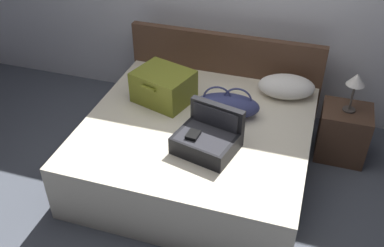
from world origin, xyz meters
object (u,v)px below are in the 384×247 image
(hard_case_large, at_px, (163,86))
(table_lamp, at_px, (356,82))
(hard_case_medium, at_px, (207,138))
(duffel_bag, at_px, (227,105))
(pillow_near_headboard, at_px, (286,87))
(nightstand, at_px, (343,133))
(bed, at_px, (197,148))

(hard_case_large, relative_size, table_lamp, 1.54)
(hard_case_medium, xyz_separation_m, duffel_bag, (0.04, 0.48, 0.01))
(pillow_near_headboard, distance_m, table_lamp, 0.60)
(hard_case_large, xyz_separation_m, table_lamp, (1.62, 0.37, 0.12))
(hard_case_large, xyz_separation_m, duffel_bag, (0.60, -0.08, -0.04))
(hard_case_medium, bearing_deg, table_lamp, 54.72)
(pillow_near_headboard, height_order, nightstand, pillow_near_headboard)
(bed, xyz_separation_m, table_lamp, (1.22, 0.64, 0.53))
(bed, distance_m, pillow_near_headboard, 1.00)
(hard_case_large, distance_m, table_lamp, 1.67)
(table_lamp, bearing_deg, duffel_bag, -156.19)
(bed, bearing_deg, hard_case_large, 145.62)
(hard_case_medium, bearing_deg, nightstand, 54.72)
(pillow_near_headboard, height_order, table_lamp, table_lamp)
(pillow_near_headboard, xyz_separation_m, table_lamp, (0.57, -0.03, 0.17))
(pillow_near_headboard, bearing_deg, hard_case_medium, -116.69)
(hard_case_large, relative_size, hard_case_medium, 1.09)
(nightstand, bearing_deg, hard_case_large, -167.05)
(duffel_bag, height_order, pillow_near_headboard, duffel_bag)
(pillow_near_headboard, bearing_deg, table_lamp, -2.50)
(nightstand, bearing_deg, bed, -152.27)
(pillow_near_headboard, relative_size, table_lamp, 1.38)
(bed, relative_size, hard_case_medium, 3.57)
(nightstand, height_order, table_lamp, table_lamp)
(bed, bearing_deg, duffel_bag, 43.12)
(bed, distance_m, hard_case_large, 0.63)
(duffel_bag, bearing_deg, nightstand, 23.81)
(hard_case_large, height_order, pillow_near_headboard, hard_case_large)
(bed, xyz_separation_m, nightstand, (1.22, 0.64, -0.01))
(duffel_bag, distance_m, pillow_near_headboard, 0.65)
(bed, relative_size, duffel_bag, 3.22)
(nightstand, relative_size, table_lamp, 1.36)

